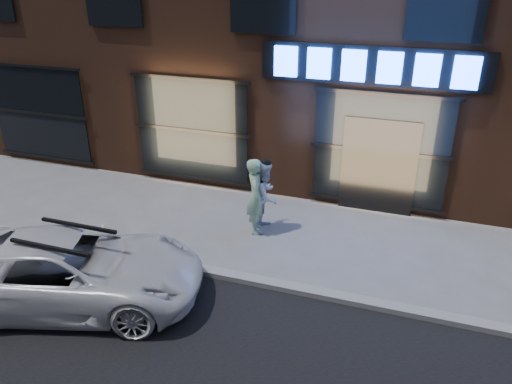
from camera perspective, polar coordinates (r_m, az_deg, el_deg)
ground at (r=9.72m, az=10.60°, el=-12.24°), size 90.00×90.00×0.00m
curb at (r=9.69m, az=10.63°, el=-11.96°), size 60.00×0.25×0.12m
man_bowtie at (r=11.37m, az=-0.01°, el=-0.45°), size 0.63×0.77×1.81m
man_cap at (r=11.53m, az=1.04°, el=-0.41°), size 0.67×0.84×1.69m
white_suv at (r=9.84m, az=-20.40°, el=-8.35°), size 5.24×3.51×1.34m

